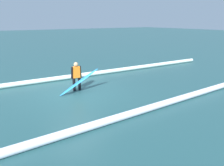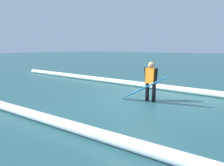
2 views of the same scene
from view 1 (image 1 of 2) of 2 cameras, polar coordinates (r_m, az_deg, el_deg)
The scene contains 5 objects.
ground_plane at distance 10.49m, azimuth -10.14°, elevation -2.51°, with size 138.23×138.23×0.00m, color #234D52.
surfer at distance 10.60m, azimuth -9.45°, elevation 2.15°, with size 0.52×0.22×1.41m.
surfboard at distance 10.32m, azimuth -8.63°, elevation 0.33°, with size 2.03×0.36×1.10m.
wave_crest_foreground at distance 12.68m, azimuth -14.46°, elevation 1.14°, with size 0.26×0.26×22.96m, color white.
wave_crest_midground at distance 7.97m, azimuth 6.76°, elevation -7.58°, with size 0.26×0.26×24.72m, color white.
Camera 1 is at (3.96, 9.12, 3.36)m, focal length 34.45 mm.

